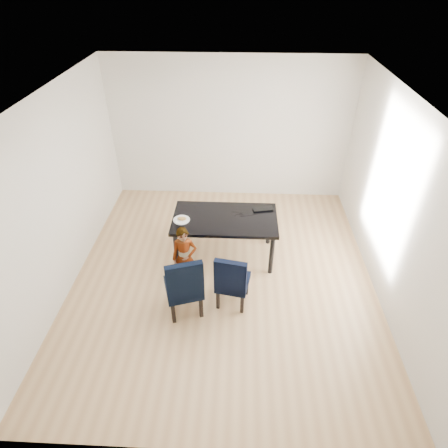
{
  "coord_description": "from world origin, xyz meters",
  "views": [
    {
      "loc": [
        0.21,
        -4.18,
        4.02
      ],
      "look_at": [
        0.0,
        0.2,
        0.85
      ],
      "focal_mm": 30.0,
      "sensor_mm": 36.0,
      "label": 1
    }
  ],
  "objects_px": {
    "chair_right": "(233,278)",
    "laptop": "(262,207)",
    "dining_table": "(225,237)",
    "child": "(185,257)",
    "plate": "(181,220)",
    "chair_left": "(183,283)"
  },
  "relations": [
    {
      "from": "chair_right",
      "to": "laptop",
      "type": "relative_size",
      "value": 2.76
    },
    {
      "from": "dining_table",
      "to": "chair_left",
      "type": "bearing_deg",
      "value": -113.35
    },
    {
      "from": "chair_right",
      "to": "plate",
      "type": "bearing_deg",
      "value": 142.72
    },
    {
      "from": "dining_table",
      "to": "plate",
      "type": "height_order",
      "value": "plate"
    },
    {
      "from": "chair_left",
      "to": "laptop",
      "type": "relative_size",
      "value": 3.05
    },
    {
      "from": "child",
      "to": "plate",
      "type": "bearing_deg",
      "value": 93.31
    },
    {
      "from": "plate",
      "to": "chair_left",
      "type": "bearing_deg",
      "value": -81.71
    },
    {
      "from": "chair_right",
      "to": "plate",
      "type": "relative_size",
      "value": 3.54
    },
    {
      "from": "chair_left",
      "to": "chair_right",
      "type": "relative_size",
      "value": 1.11
    },
    {
      "from": "dining_table",
      "to": "plate",
      "type": "bearing_deg",
      "value": -171.83
    },
    {
      "from": "chair_right",
      "to": "child",
      "type": "xyz_separation_m",
      "value": [
        -0.7,
        0.33,
        0.05
      ]
    },
    {
      "from": "child",
      "to": "plate",
      "type": "xyz_separation_m",
      "value": [
        -0.11,
        0.56,
        0.26
      ]
    },
    {
      "from": "dining_table",
      "to": "plate",
      "type": "relative_size",
      "value": 6.38
    },
    {
      "from": "dining_table",
      "to": "child",
      "type": "bearing_deg",
      "value": -130.15
    },
    {
      "from": "chair_left",
      "to": "child",
      "type": "bearing_deg",
      "value": 77.71
    },
    {
      "from": "dining_table",
      "to": "chair_right",
      "type": "height_order",
      "value": "chair_right"
    },
    {
      "from": "dining_table",
      "to": "child",
      "type": "distance_m",
      "value": 0.86
    },
    {
      "from": "dining_table",
      "to": "plate",
      "type": "distance_m",
      "value": 0.76
    },
    {
      "from": "dining_table",
      "to": "laptop",
      "type": "bearing_deg",
      "value": 27.22
    },
    {
      "from": "chair_left",
      "to": "plate",
      "type": "distance_m",
      "value": 1.11
    },
    {
      "from": "laptop",
      "to": "dining_table",
      "type": "bearing_deg",
      "value": 15.14
    },
    {
      "from": "dining_table",
      "to": "laptop",
      "type": "xyz_separation_m",
      "value": [
        0.58,
        0.3,
        0.39
      ]
    }
  ]
}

